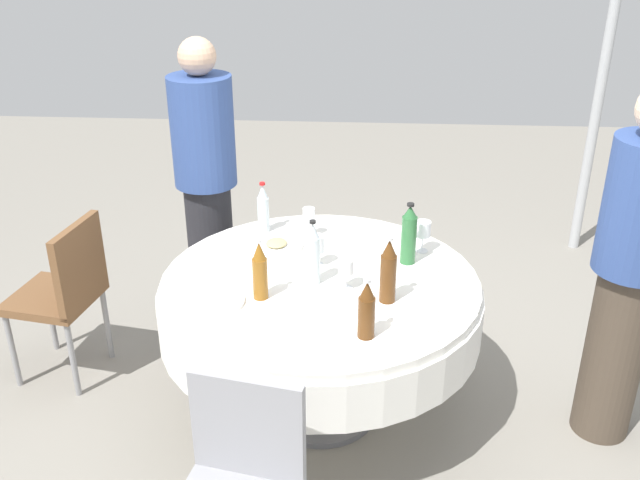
% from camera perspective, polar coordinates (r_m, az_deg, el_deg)
% --- Properties ---
extents(ground_plane, '(10.00, 10.00, 0.00)m').
position_cam_1_polar(ground_plane, '(3.60, 0.00, -13.49)').
color(ground_plane, gray).
extents(dining_table, '(1.46, 1.46, 0.74)m').
position_cam_1_polar(dining_table, '(3.26, 0.00, -5.39)').
color(dining_table, white).
rests_on(dining_table, ground_plane).
extents(bottle_green_left, '(0.07, 0.07, 0.30)m').
position_cam_1_polar(bottle_green_left, '(3.29, 7.15, 0.40)').
color(bottle_green_left, '#2D6B38').
rests_on(bottle_green_left, dining_table).
extents(bottle_brown_mid, '(0.07, 0.07, 0.30)m').
position_cam_1_polar(bottle_brown_mid, '(2.97, 5.51, -2.55)').
color(bottle_brown_mid, '#593314').
rests_on(bottle_brown_mid, dining_table).
extents(bottle_amber_near, '(0.06, 0.06, 0.27)m').
position_cam_1_polar(bottle_amber_near, '(2.99, -4.85, -2.52)').
color(bottle_amber_near, '#8C5619').
rests_on(bottle_amber_near, dining_table).
extents(bottle_clear_front, '(0.06, 0.06, 0.30)m').
position_cam_1_polar(bottle_clear_front, '(3.09, -0.58, -1.15)').
color(bottle_clear_front, silver).
rests_on(bottle_clear_front, dining_table).
extents(bottle_brown_south, '(0.07, 0.07, 0.26)m').
position_cam_1_polar(bottle_brown_south, '(2.73, 3.76, -5.65)').
color(bottle_brown_south, '#593314').
rests_on(bottle_brown_south, dining_table).
extents(bottle_clear_rear, '(0.06, 0.06, 0.27)m').
position_cam_1_polar(bottle_clear_rear, '(3.60, -4.59, 2.51)').
color(bottle_clear_rear, silver).
rests_on(bottle_clear_rear, dining_table).
extents(wine_glass_front, '(0.07, 0.07, 0.15)m').
position_cam_1_polar(wine_glass_front, '(3.26, -0.26, -0.41)').
color(wine_glass_front, white).
rests_on(wine_glass_front, dining_table).
extents(wine_glass_south, '(0.06, 0.06, 0.15)m').
position_cam_1_polar(wine_glass_south, '(3.54, -0.91, 1.89)').
color(wine_glass_south, white).
rests_on(wine_glass_south, dining_table).
extents(wine_glass_rear, '(0.07, 0.07, 0.16)m').
position_cam_1_polar(wine_glass_rear, '(3.42, 8.28, 0.77)').
color(wine_glass_rear, white).
rests_on(wine_glass_rear, dining_table).
extents(wine_glass_outer, '(0.07, 0.07, 0.14)m').
position_cam_1_polar(wine_glass_outer, '(3.07, 2.11, -2.22)').
color(wine_glass_outer, white).
rests_on(wine_glass_outer, dining_table).
extents(plate_far, '(0.26, 0.26, 0.04)m').
position_cam_1_polar(plate_far, '(3.47, -3.51, -0.45)').
color(plate_far, white).
rests_on(plate_far, dining_table).
extents(plate_west, '(0.22, 0.22, 0.02)m').
position_cam_1_polar(plate_west, '(3.50, 3.89, -0.27)').
color(plate_west, white).
rests_on(plate_west, dining_table).
extents(plate_north, '(0.24, 0.24, 0.02)m').
position_cam_1_polar(plate_north, '(3.03, -8.35, -4.89)').
color(plate_north, white).
rests_on(plate_north, dining_table).
extents(spoon_mid, '(0.08, 0.17, 0.00)m').
position_cam_1_polar(spoon_mid, '(3.10, 9.65, -4.36)').
color(spoon_mid, silver).
rests_on(spoon_mid, dining_table).
extents(spoon_near, '(0.18, 0.04, 0.00)m').
position_cam_1_polar(spoon_near, '(2.92, 0.28, -5.98)').
color(spoon_near, silver).
rests_on(spoon_near, dining_table).
extents(folded_napkin, '(0.18, 0.18, 0.02)m').
position_cam_1_polar(folded_napkin, '(2.86, 7.69, -6.83)').
color(folded_napkin, white).
rests_on(folded_napkin, dining_table).
extents(person_left, '(0.34, 0.34, 1.66)m').
position_cam_1_polar(person_left, '(3.96, -9.12, 4.55)').
color(person_left, '#26262B').
rests_on(person_left, ground_plane).
extents(person_mid, '(0.34, 0.34, 1.66)m').
position_cam_1_polar(person_mid, '(3.29, 23.85, -1.84)').
color(person_mid, '#4C3F33').
rests_on(person_mid, ground_plane).
extents(chair_outer, '(0.46, 0.46, 0.87)m').
position_cam_1_polar(chair_outer, '(3.79, -19.76, -3.62)').
color(chair_outer, brown).
rests_on(chair_outer, ground_plane).
extents(tent_pole_main, '(0.07, 0.07, 2.58)m').
position_cam_1_polar(tent_pole_main, '(5.07, 21.86, 12.72)').
color(tent_pole_main, '#B2B5B7').
rests_on(tent_pole_main, ground_plane).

